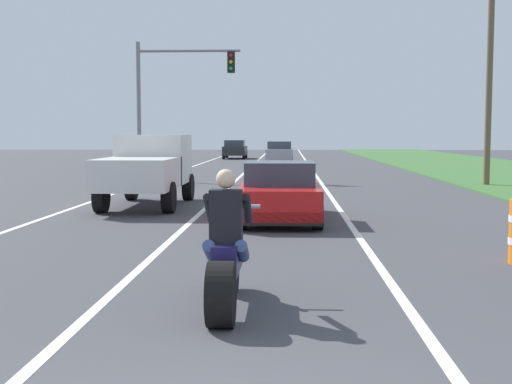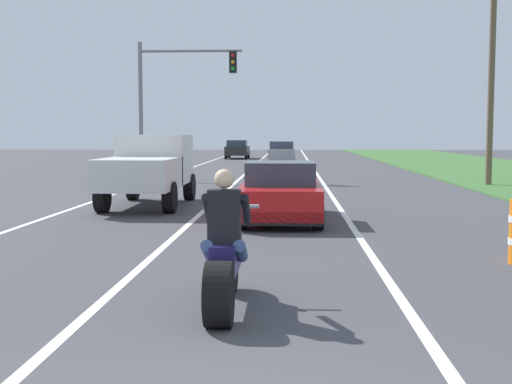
{
  "view_description": "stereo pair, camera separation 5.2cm",
  "coord_description": "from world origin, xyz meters",
  "px_view_note": "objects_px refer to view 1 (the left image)",
  "views": [
    {
      "loc": [
        0.39,
        -3.84,
        2.01
      ],
      "look_at": [
        -0.14,
        7.74,
        1.0
      ],
      "focal_mm": 47.01,
      "sensor_mm": 36.0,
      "label": 1
    },
    {
      "loc": [
        0.45,
        -3.84,
        2.01
      ],
      "look_at": [
        -0.14,
        7.74,
        1.0
      ],
      "focal_mm": 47.01,
      "sensor_mm": 36.0,
      "label": 2
    }
  ],
  "objects_px": {
    "motorcycle_with_rider": "(226,260)",
    "distant_car_further_ahead": "(235,149)",
    "sports_car_red": "(280,193)",
    "distant_car_far_ahead": "(279,152)",
    "pickup_truck_left_lane_white": "(148,166)",
    "traffic_light_mast_near": "(170,88)"
  },
  "relations": [
    {
      "from": "traffic_light_mast_near",
      "to": "pickup_truck_left_lane_white",
      "type": "bearing_deg",
      "value": -83.47
    },
    {
      "from": "distant_car_further_ahead",
      "to": "sports_car_red",
      "type": "bearing_deg",
      "value": -84.02
    },
    {
      "from": "traffic_light_mast_near",
      "to": "distant_car_further_ahead",
      "type": "xyz_separation_m",
      "value": [
        0.91,
        24.79,
        -3.22
      ]
    },
    {
      "from": "distant_car_further_ahead",
      "to": "traffic_light_mast_near",
      "type": "bearing_deg",
      "value": -92.1
    },
    {
      "from": "distant_car_far_ahead",
      "to": "motorcycle_with_rider",
      "type": "bearing_deg",
      "value": -90.25
    },
    {
      "from": "motorcycle_with_rider",
      "to": "pickup_truck_left_lane_white",
      "type": "distance_m",
      "value": 11.45
    },
    {
      "from": "motorcycle_with_rider",
      "to": "sports_car_red",
      "type": "relative_size",
      "value": 0.51
    },
    {
      "from": "sports_car_red",
      "to": "traffic_light_mast_near",
      "type": "xyz_separation_m",
      "value": [
        -4.96,
        13.82,
        3.37
      ]
    },
    {
      "from": "distant_car_far_ahead",
      "to": "distant_car_further_ahead",
      "type": "relative_size",
      "value": 1.0
    },
    {
      "from": "pickup_truck_left_lane_white",
      "to": "distant_car_further_ahead",
      "type": "relative_size",
      "value": 1.2
    },
    {
      "from": "motorcycle_with_rider",
      "to": "distant_car_further_ahead",
      "type": "height_order",
      "value": "motorcycle_with_rider"
    },
    {
      "from": "motorcycle_with_rider",
      "to": "pickup_truck_left_lane_white",
      "type": "xyz_separation_m",
      "value": [
        -3.18,
        10.99,
        0.51
      ]
    },
    {
      "from": "motorcycle_with_rider",
      "to": "distant_car_far_ahead",
      "type": "height_order",
      "value": "motorcycle_with_rider"
    },
    {
      "from": "pickup_truck_left_lane_white",
      "to": "traffic_light_mast_near",
      "type": "bearing_deg",
      "value": 96.53
    },
    {
      "from": "sports_car_red",
      "to": "traffic_light_mast_near",
      "type": "relative_size",
      "value": 0.72
    },
    {
      "from": "sports_car_red",
      "to": "pickup_truck_left_lane_white",
      "type": "height_order",
      "value": "pickup_truck_left_lane_white"
    },
    {
      "from": "sports_car_red",
      "to": "distant_car_far_ahead",
      "type": "distance_m",
      "value": 29.81
    },
    {
      "from": "traffic_light_mast_near",
      "to": "distant_car_far_ahead",
      "type": "relative_size",
      "value": 1.5
    },
    {
      "from": "pickup_truck_left_lane_white",
      "to": "distant_car_far_ahead",
      "type": "height_order",
      "value": "pickup_truck_left_lane_white"
    },
    {
      "from": "motorcycle_with_rider",
      "to": "traffic_light_mast_near",
      "type": "relative_size",
      "value": 0.37
    },
    {
      "from": "motorcycle_with_rider",
      "to": "sports_car_red",
      "type": "bearing_deg",
      "value": 86.32
    },
    {
      "from": "distant_car_far_ahead",
      "to": "distant_car_further_ahead",
      "type": "height_order",
      "value": "same"
    }
  ]
}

